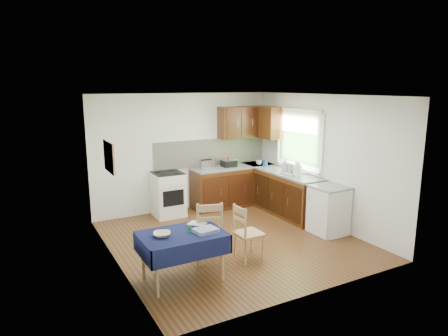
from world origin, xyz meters
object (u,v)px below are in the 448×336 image
dining_table (182,240)px  dish_rack (293,173)px  toaster (206,164)px  chair_far (208,230)px  chair_near (246,231)px  sandwich_press (229,163)px  kettle (297,169)px

dining_table → dish_rack: (3.05, 1.48, 0.34)m
dish_rack → toaster: bearing=123.6°
chair_far → chair_near: size_ratio=1.11×
chair_far → chair_near: (0.56, -0.18, -0.05)m
chair_far → sandwich_press: 3.00m
dining_table → chair_far: (0.56, 0.32, -0.06)m
sandwich_press → dish_rack: 1.50m
dining_table → chair_far: size_ratio=1.16×
toaster → dish_rack: 1.85m
kettle → chair_near: bearing=-148.1°
dining_table → chair_near: 1.13m
dining_table → chair_near: chair_near is taller
dining_table → sandwich_press: bearing=70.6°
toaster → sandwich_press: size_ratio=0.96×
kettle → dining_table: bearing=-156.3°
dining_table → dish_rack: size_ratio=2.65×
dining_table → kettle: (3.04, 1.34, 0.44)m
sandwich_press → dish_rack: dish_rack is taller
chair_far → kettle: bearing=-140.1°
chair_near → kettle: 2.33m
dish_rack → chair_far: bearing=-168.2°
chair_far → chair_near: 0.59m
toaster → kettle: (1.33, -1.41, 0.02)m
dish_rack → sandwich_press: bearing=108.7°
toaster → dish_rack: bearing=-19.0°
sandwich_press → kettle: size_ratio=1.07×
sandwich_press → dish_rack: bearing=-36.0°
chair_near → sandwich_press: bearing=-25.9°
dish_rack → kettle: bearing=-108.5°
toaster → kettle: size_ratio=1.02×
toaster → sandwich_press: (0.56, 0.00, -0.01)m
toaster → sandwich_press: bearing=24.9°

